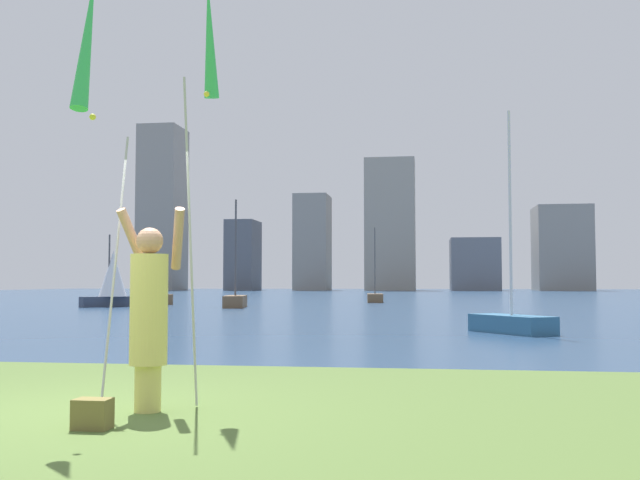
% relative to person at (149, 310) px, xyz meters
% --- Properties ---
extents(ground, '(120.00, 138.00, 0.12)m').
position_rel_person_xyz_m(ground, '(-0.60, 50.80, -1.03)').
color(ground, '#4C662D').
extents(person, '(0.72, 0.54, 1.98)m').
position_rel_person_xyz_m(person, '(0.00, 0.00, 0.00)').
color(person, '#D8CC66').
rests_on(person, ground).
extents(kite_flag_left, '(0.16, 1.18, 4.16)m').
position_rel_person_xyz_m(kite_flag_left, '(-0.39, -0.59, 2.41)').
color(kite_flag_left, '#B2B2B7').
rests_on(kite_flag_left, ground).
extents(kite_flag_right, '(0.16, 1.01, 4.48)m').
position_rel_person_xyz_m(kite_flag_right, '(0.39, 0.62, 2.76)').
color(kite_flag_right, '#B2B2B7').
rests_on(kite_flag_right, ground).
extents(bag, '(0.30, 0.21, 0.26)m').
position_rel_person_xyz_m(bag, '(-0.15, -0.87, -0.84)').
color(bag, olive).
rests_on(bag, ground).
extents(sailboat_0, '(1.11, 2.35, 4.54)m').
position_rel_person_xyz_m(sailboat_0, '(-0.36, 37.76, -0.67)').
color(sailboat_0, brown).
rests_on(sailboat_0, ground).
extents(sailboat_3, '(1.48, 3.28, 5.28)m').
position_rel_person_xyz_m(sailboat_3, '(-6.54, 28.24, -0.62)').
color(sailboat_3, brown).
rests_on(sailboat_3, ground).
extents(sailboat_4, '(2.35, 1.56, 3.76)m').
position_rel_person_xyz_m(sailboat_4, '(-12.04, 31.60, -0.67)').
color(sailboat_4, brown).
rests_on(sailboat_4, ground).
extents(sailboat_5, '(2.46, 2.43, 3.59)m').
position_rel_person_xyz_m(sailboat_5, '(-12.79, 28.03, 0.42)').
color(sailboat_5, '#333D51').
rests_on(sailboat_5, ground).
extents(sailboat_6, '(2.01, 2.41, 5.46)m').
position_rel_person_xyz_m(sailboat_6, '(4.72, 11.57, -0.68)').
color(sailboat_6, '#2D6084').
rests_on(sailboat_6, ground).
extents(skyline_tower_0, '(5.81, 7.25, 24.60)m').
position_rel_person_xyz_m(skyline_tower_0, '(-36.57, 99.43, 11.33)').
color(skyline_tower_0, gray).
rests_on(skyline_tower_0, ground).
extents(skyline_tower_1, '(4.12, 6.61, 10.17)m').
position_rel_person_xyz_m(skyline_tower_1, '(-23.72, 98.12, 4.11)').
color(skyline_tower_1, '#565B66').
rests_on(skyline_tower_1, ground).
extents(skyline_tower_2, '(4.83, 6.60, 13.80)m').
position_rel_person_xyz_m(skyline_tower_2, '(-13.51, 98.68, 5.93)').
color(skyline_tower_2, gray).
rests_on(skyline_tower_2, ground).
extents(skyline_tower_3, '(7.10, 6.77, 18.81)m').
position_rel_person_xyz_m(skyline_tower_3, '(-2.25, 99.52, 8.43)').
color(skyline_tower_3, gray).
rests_on(skyline_tower_3, ground).
extents(skyline_tower_4, '(6.75, 7.91, 7.32)m').
position_rel_person_xyz_m(skyline_tower_4, '(9.59, 99.42, 2.69)').
color(skyline_tower_4, slate).
rests_on(skyline_tower_4, ground).
extents(skyline_tower_5, '(7.45, 7.82, 11.89)m').
position_rel_person_xyz_m(skyline_tower_5, '(21.85, 100.99, 4.98)').
color(skyline_tower_5, gray).
rests_on(skyline_tower_5, ground).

